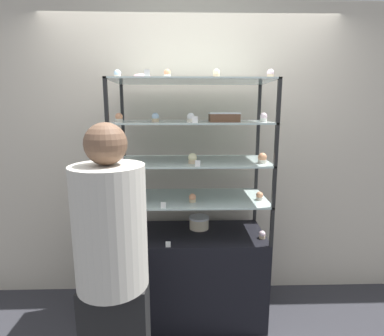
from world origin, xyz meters
The scene contains 32 objects.
ground_plane centered at (0.00, 0.00, 0.00)m, with size 20.00×20.00×0.00m, color #2D2D33.
back_wall centered at (0.00, 0.42, 1.30)m, with size 8.00×0.05×2.60m.
display_base centered at (0.00, 0.00, 0.37)m, with size 1.16×0.54×0.74m.
display_riser_lower centered at (0.00, 0.00, 1.02)m, with size 1.16×0.54×0.30m.
display_riser_middle centered at (0.00, 0.00, 1.31)m, with size 1.16×0.54×0.30m.
display_riser_upper centered at (0.00, 0.00, 1.61)m, with size 1.16×0.54×0.30m.
display_riser_top centered at (0.00, 0.00, 1.91)m, with size 1.16×0.54×0.30m.
layer_cake_centerpiece centered at (0.06, 0.09, 0.79)m, with size 0.17×0.17×0.10m.
sheet_cake_frosted centered at (0.23, -0.04, 1.66)m, with size 0.22×0.17×0.07m.
cupcake_0 centered at (-0.53, -0.14, 0.77)m, with size 0.05×0.05×0.06m.
cupcake_1 centered at (0.54, -0.12, 0.77)m, with size 0.05×0.05×0.06m.
price_tag_0 centered at (-0.18, -0.25, 0.76)m, with size 0.04×0.00×0.04m.
cupcake_2 centered at (-0.52, -0.12, 1.07)m, with size 0.05×0.05×0.06m.
cupcake_3 centered at (0.00, -0.11, 1.07)m, with size 0.05×0.05×0.06m.
cupcake_4 centered at (0.52, -0.08, 1.07)m, with size 0.05×0.05×0.06m.
price_tag_1 centered at (-0.21, -0.25, 1.06)m, with size 0.04×0.00×0.04m.
cupcake_5 centered at (-0.52, -0.14, 1.37)m, with size 0.06×0.06×0.08m.
cupcake_6 centered at (0.00, -0.13, 1.37)m, with size 0.06×0.06×0.08m.
cupcake_7 centered at (0.51, -0.13, 1.37)m, with size 0.06×0.06×0.08m.
price_tag_2 centered at (0.03, -0.25, 1.35)m, with size 0.04×0.00×0.04m.
cupcake_8 centered at (-0.51, -0.14, 1.66)m, with size 0.05×0.05×0.07m.
cupcake_9 centered at (-0.27, -0.09, 1.66)m, with size 0.05×0.05×0.07m.
cupcake_10 centered at (-0.01, -0.13, 1.66)m, with size 0.05×0.05×0.07m.
cupcake_11 centered at (0.53, -0.05, 1.66)m, with size 0.05×0.05×0.07m.
price_tag_3 centered at (0.01, -0.25, 1.65)m, with size 0.04×0.00×0.04m.
cupcake_12 centered at (-0.53, -0.06, 1.96)m, with size 0.05×0.05×0.07m.
cupcake_13 centered at (-0.17, -0.10, 1.96)m, with size 0.05×0.05×0.07m.
cupcake_14 centered at (0.16, -0.13, 1.96)m, with size 0.05×0.05×0.07m.
cupcake_15 centered at (0.54, -0.13, 1.96)m, with size 0.05×0.05×0.07m.
price_tag_4 centered at (-0.30, -0.25, 1.95)m, with size 0.04×0.00×0.04m.
donut_glazed centered at (-0.36, -0.02, 1.95)m, with size 0.13×0.13×0.04m.
customer_figure centered at (-0.46, -0.76, 0.89)m, with size 0.39×0.39×1.66m.
Camera 1 is at (-0.06, -2.27, 1.72)m, focal length 28.00 mm.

